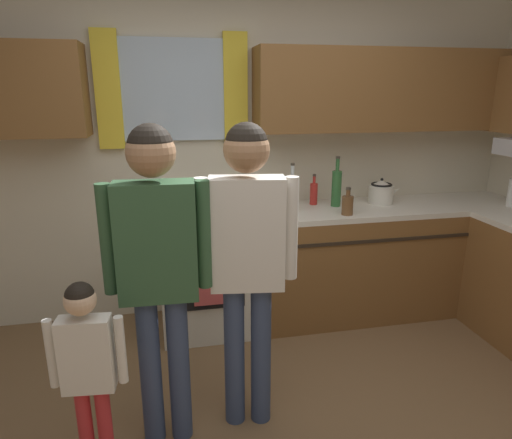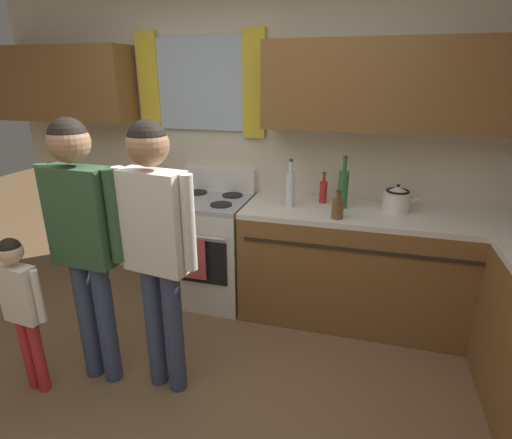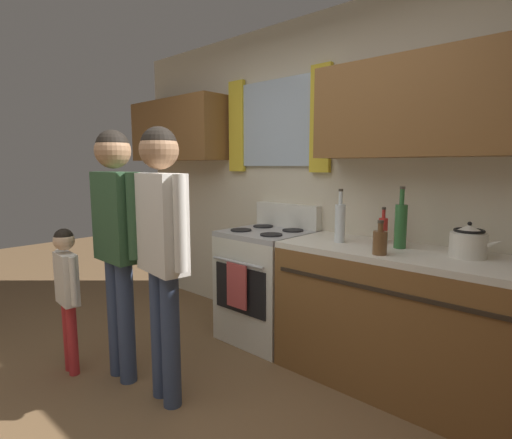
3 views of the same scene
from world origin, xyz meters
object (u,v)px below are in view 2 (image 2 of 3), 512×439
(stovetop_kettle, at_px, (397,199))
(bottle_wine_green, at_px, (343,188))
(adult_in_plaid, at_px, (156,232))
(adult_holding_child, at_px, (82,227))
(stove_oven, at_px, (211,247))
(bottle_sauce_red, at_px, (323,191))
(bottle_tall_clear, at_px, (290,189))
(small_child, at_px, (21,299))
(bottle_squat_brown, at_px, (338,208))

(stovetop_kettle, bearing_deg, bottle_wine_green, -177.58)
(adult_in_plaid, bearing_deg, adult_holding_child, -174.31)
(stove_oven, distance_m, bottle_wine_green, 1.22)
(stove_oven, relative_size, stovetop_kettle, 4.02)
(bottle_sauce_red, relative_size, adult_in_plaid, 0.15)
(stove_oven, bearing_deg, bottle_tall_clear, -2.34)
(bottle_sauce_red, relative_size, bottle_tall_clear, 0.67)
(bottle_sauce_red, xyz_separation_m, stovetop_kettle, (0.55, -0.07, 0.00))
(small_child, bearing_deg, bottle_squat_brown, 34.12)
(bottle_wine_green, bearing_deg, adult_in_plaid, -128.92)
(bottle_tall_clear, bearing_deg, bottle_sauce_red, 36.79)
(bottle_wine_green, height_order, small_child, bottle_wine_green)
(stove_oven, relative_size, bottle_sauce_red, 4.48)
(adult_holding_child, xyz_separation_m, adult_in_plaid, (0.44, 0.04, -0.00))
(bottle_sauce_red, xyz_separation_m, small_child, (-1.54, -1.49, -0.36))
(adult_holding_child, distance_m, adult_in_plaid, 0.44)
(bottle_tall_clear, relative_size, adult_holding_child, 0.22)
(bottle_sauce_red, bearing_deg, adult_holding_child, -133.41)
(bottle_squat_brown, height_order, small_child, bottle_squat_brown)
(adult_holding_child, bearing_deg, bottle_tall_clear, 48.49)
(stove_oven, bearing_deg, small_child, -115.08)
(stove_oven, height_order, adult_holding_child, adult_holding_child)
(bottle_tall_clear, xyz_separation_m, small_child, (-1.31, -1.32, -0.41))
(bottle_tall_clear, distance_m, bottle_wine_green, 0.40)
(stove_oven, distance_m, bottle_sauce_red, 1.06)
(bottle_sauce_red, relative_size, small_child, 0.24)
(stovetop_kettle, height_order, small_child, stovetop_kettle)
(bottle_tall_clear, relative_size, small_child, 0.36)
(bottle_tall_clear, distance_m, small_child, 1.90)
(bottle_wine_green, distance_m, bottle_squat_brown, 0.27)
(bottle_tall_clear, distance_m, bottle_squat_brown, 0.42)
(stovetop_kettle, distance_m, adult_in_plaid, 1.77)
(bottle_sauce_red, bearing_deg, stovetop_kettle, -7.45)
(bottle_tall_clear, xyz_separation_m, adult_holding_child, (-0.98, -1.11, -0.00))
(stovetop_kettle, xyz_separation_m, adult_holding_child, (-1.76, -1.21, 0.04))
(bottle_wine_green, distance_m, stovetop_kettle, 0.40)
(stove_oven, relative_size, adult_holding_child, 0.67)
(bottle_tall_clear, bearing_deg, adult_in_plaid, -117.00)
(bottle_wine_green, bearing_deg, stove_oven, -176.91)
(stove_oven, bearing_deg, stovetop_kettle, 2.91)
(bottle_squat_brown, bearing_deg, adult_in_plaid, -135.85)
(bottle_wine_green, distance_m, small_child, 2.24)
(adult_holding_child, bearing_deg, stovetop_kettle, 34.53)
(stove_oven, relative_size, bottle_wine_green, 2.79)
(adult_holding_child, xyz_separation_m, small_child, (-0.32, -0.20, -0.40))
(bottle_sauce_red, xyz_separation_m, bottle_wine_green, (0.16, -0.09, 0.06))
(bottle_sauce_red, bearing_deg, bottle_squat_brown, -68.04)
(bottle_squat_brown, height_order, adult_in_plaid, adult_in_plaid)
(bottle_sauce_red, height_order, bottle_tall_clear, bottle_tall_clear)
(bottle_sauce_red, bearing_deg, small_child, -135.95)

